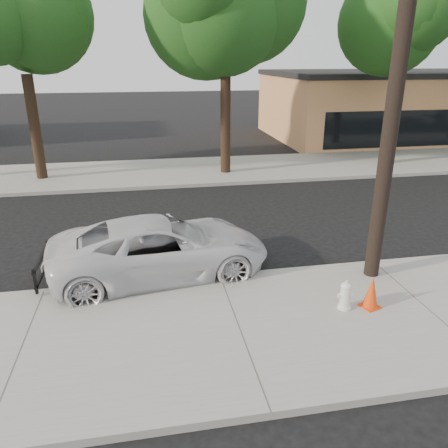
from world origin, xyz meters
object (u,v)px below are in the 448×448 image
Objects in this scene: utility_pole at (398,75)px; fire_hydrant at (345,296)px; police_cruiser at (161,248)px; traffic_cone at (371,292)px.

utility_pole reaches higher than fire_hydrant.
police_cruiser is at bearing 149.79° from fire_hydrant.
fire_hydrant is (-1.30, -1.31, -4.26)m from utility_pole.
utility_pole is at bearing -110.57° from police_cruiser.
utility_pole is at bearing 61.16° from traffic_cone.
utility_pole is at bearing 49.31° from fire_hydrant.
fire_hydrant is at bearing 174.77° from traffic_cone.
traffic_cone is at bearing -1.21° from fire_hydrant.
traffic_cone reaches higher than fire_hydrant.
fire_hydrant is at bearing -134.71° from utility_pole.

